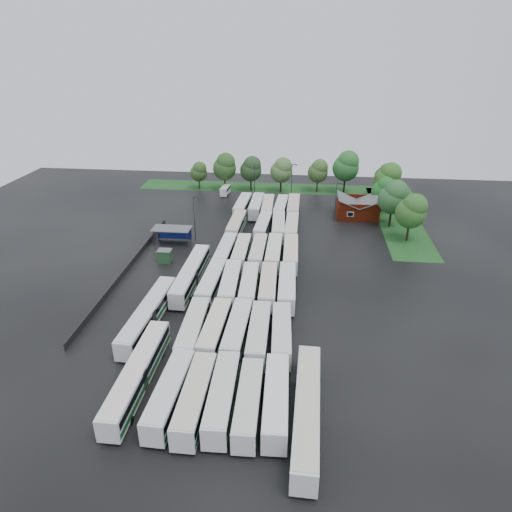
# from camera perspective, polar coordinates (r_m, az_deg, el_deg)

# --- Properties ---
(ground) EXTENTS (160.00, 160.00, 0.00)m
(ground) POSITION_cam_1_polar(r_m,az_deg,el_deg) (78.22, -2.40, -5.35)
(ground) COLOR black
(ground) RESTS_ON ground
(brick_building) EXTENTS (10.07, 8.60, 5.39)m
(brick_building) POSITION_cam_1_polar(r_m,az_deg,el_deg) (116.45, 12.53, 5.71)
(brick_building) COLOR maroon
(brick_building) RESTS_ON ground
(wash_shed) EXTENTS (8.20, 4.20, 3.58)m
(wash_shed) POSITION_cam_1_polar(r_m,az_deg,el_deg) (99.75, -10.43, 3.22)
(wash_shed) COLOR #2D2D30
(wash_shed) RESTS_ON ground
(utility_hut) EXTENTS (2.70, 2.20, 2.62)m
(utility_hut) POSITION_cam_1_polar(r_m,az_deg,el_deg) (91.90, -11.32, 0.01)
(utility_hut) COLOR #214625
(utility_hut) RESTS_ON ground
(grass_strip_north) EXTENTS (80.00, 10.00, 0.01)m
(grass_strip_north) POSITION_cam_1_polar(r_m,az_deg,el_deg) (137.42, 2.36, 8.51)
(grass_strip_north) COLOR #174617
(grass_strip_north) RESTS_ON ground
(grass_strip_east) EXTENTS (10.00, 50.00, 0.01)m
(grass_strip_east) POSITION_cam_1_polar(r_m,az_deg,el_deg) (118.68, 17.25, 4.57)
(grass_strip_east) COLOR #174617
(grass_strip_east) RESTS_ON ground
(west_fence) EXTENTS (0.10, 50.00, 1.20)m
(west_fence) POSITION_cam_1_polar(r_m,az_deg,el_deg) (90.28, -15.74, -1.47)
(west_fence) COLOR #2D2D30
(west_fence) RESTS_ON ground
(bus_r0c0) EXTENTS (3.19, 13.34, 3.69)m
(bus_r0c0) POSITION_cam_1_polar(r_m,az_deg,el_deg) (57.41, -10.71, -16.55)
(bus_r0c0) COLOR silver
(bus_r0c0) RESTS_ON ground
(bus_r0c1) EXTENTS (2.92, 13.35, 3.71)m
(bus_r0c1) POSITION_cam_1_polar(r_m,az_deg,el_deg) (56.42, -7.60, -17.17)
(bus_r0c1) COLOR silver
(bus_r0c1) RESTS_ON ground
(bus_r0c2) EXTENTS (3.21, 13.42, 3.72)m
(bus_r0c2) POSITION_cam_1_polar(r_m,az_deg,el_deg) (56.25, -4.23, -17.12)
(bus_r0c2) COLOR silver
(bus_r0c2) RESTS_ON ground
(bus_r0c3) EXTENTS (2.98, 12.70, 3.52)m
(bus_r0c3) POSITION_cam_1_polar(r_m,az_deg,el_deg) (55.58, -0.92, -17.83)
(bus_r0c3) COLOR silver
(bus_r0c3) RESTS_ON ground
(bus_r0c4) EXTENTS (3.28, 13.42, 3.71)m
(bus_r0c4) POSITION_cam_1_polar(r_m,az_deg,el_deg) (55.75, 2.52, -17.55)
(bus_r0c4) COLOR silver
(bus_r0c4) RESTS_ON ground
(bus_r1c0) EXTENTS (3.22, 13.31, 3.68)m
(bus_r1c0) POSITION_cam_1_polar(r_m,az_deg,el_deg) (67.52, -7.83, -9.08)
(bus_r1c0) COLOR silver
(bus_r1c0) RESTS_ON ground
(bus_r1c1) EXTENTS (3.07, 13.00, 3.60)m
(bus_r1c1) POSITION_cam_1_polar(r_m,az_deg,el_deg) (67.26, -5.12, -9.12)
(bus_r1c1) COLOR silver
(bus_r1c1) RESTS_ON ground
(bus_r1c2) EXTENTS (3.05, 13.22, 3.67)m
(bus_r1c2) POSITION_cam_1_polar(r_m,az_deg,el_deg) (66.79, -2.33, -9.27)
(bus_r1c2) COLOR silver
(bus_r1c2) RESTS_ON ground
(bus_r1c3) EXTENTS (3.04, 13.17, 3.65)m
(bus_r1c3) POSITION_cam_1_polar(r_m,az_deg,el_deg) (66.06, 0.35, -9.69)
(bus_r1c3) COLOR silver
(bus_r1c3) RESTS_ON ground
(bus_r1c4) EXTENTS (3.35, 12.92, 3.56)m
(bus_r1c4) POSITION_cam_1_polar(r_m,az_deg,el_deg) (66.17, 3.20, -9.73)
(bus_r1c4) COLOR silver
(bus_r1c4) RESTS_ON ground
(bus_r2c0) EXTENTS (3.15, 13.26, 3.67)m
(bus_r2c0) POSITION_cam_1_polar(r_m,az_deg,el_deg) (79.09, -5.58, -3.41)
(bus_r2c0) COLOR silver
(bus_r2c0) RESTS_ON ground
(bus_r2c1) EXTENTS (3.39, 13.32, 3.68)m
(bus_r2c1) POSITION_cam_1_polar(r_m,az_deg,el_deg) (78.48, -3.22, -3.56)
(bus_r2c1) COLOR silver
(bus_r2c1) RESTS_ON ground
(bus_r2c2) EXTENTS (3.22, 12.85, 3.55)m
(bus_r2c2) POSITION_cam_1_polar(r_m,az_deg,el_deg) (78.01, -0.87, -3.77)
(bus_r2c2) COLOR silver
(bus_r2c2) RESTS_ON ground
(bus_r2c3) EXTENTS (3.19, 13.03, 3.60)m
(bus_r2c3) POSITION_cam_1_polar(r_m,az_deg,el_deg) (77.82, 1.53, -3.83)
(bus_r2c3) COLOR silver
(bus_r2c3) RESTS_ON ground
(bus_r2c4) EXTENTS (3.18, 13.39, 3.71)m
(bus_r2c4) POSITION_cam_1_polar(r_m,az_deg,el_deg) (77.64, 3.89, -3.91)
(bus_r2c4) COLOR silver
(bus_r2c4) RESTS_ON ground
(bus_r3c0) EXTENTS (2.94, 12.78, 3.55)m
(bus_r3c0) POSITION_cam_1_polar(r_m,az_deg,el_deg) (90.59, -3.83, 0.54)
(bus_r3c0) COLOR silver
(bus_r3c0) RESTS_ON ground
(bus_r3c1) EXTENTS (2.83, 12.64, 3.51)m
(bus_r3c1) POSITION_cam_1_polar(r_m,az_deg,el_deg) (90.25, -1.84, 0.47)
(bus_r3c1) COLOR silver
(bus_r3c1) RESTS_ON ground
(bus_r3c2) EXTENTS (2.70, 12.59, 3.50)m
(bus_r3c2) POSITION_cam_1_polar(r_m,az_deg,el_deg) (90.18, 0.28, 0.46)
(bus_r3c2) COLOR silver
(bus_r3c2) RESTS_ON ground
(bus_r3c3) EXTENTS (2.89, 13.13, 3.65)m
(bus_r3c3) POSITION_cam_1_polar(r_m,az_deg,el_deg) (89.82, 2.24, 0.39)
(bus_r3c3) COLOR silver
(bus_r3c3) RESTS_ON ground
(bus_r3c4) EXTENTS (3.06, 13.12, 3.64)m
(bus_r3c4) POSITION_cam_1_polar(r_m,az_deg,el_deg) (89.71, 4.36, 0.29)
(bus_r3c4) COLOR silver
(bus_r3c4) RESTS_ON ground
(bus_r4c0) EXTENTS (3.05, 13.09, 3.63)m
(bus_r4c0) POSITION_cam_1_polar(r_m,az_deg,el_deg) (103.33, -2.46, 3.83)
(bus_r4c0) COLOR silver
(bus_r4c0) RESTS_ON ground
(bus_r4c2) EXTENTS (3.28, 12.91, 3.56)m
(bus_r4c2) POSITION_cam_1_polar(r_m,az_deg,el_deg) (102.81, 0.89, 3.72)
(bus_r4c2) COLOR silver
(bus_r4c2) RESTS_ON ground
(bus_r4c3) EXTENTS (3.33, 13.18, 3.64)m
(bus_r4c3) POSITION_cam_1_polar(r_m,az_deg,el_deg) (102.49, 2.83, 3.64)
(bus_r4c3) COLOR silver
(bus_r4c3) RESTS_ON ground
(bus_r4c4) EXTENTS (2.85, 12.94, 3.60)m
(bus_r4c4) POSITION_cam_1_polar(r_m,az_deg,el_deg) (102.17, 4.48, 3.51)
(bus_r4c4) COLOR silver
(bus_r4c4) RESTS_ON ground
(bus_r5c0) EXTENTS (3.27, 13.15, 3.63)m
(bus_r5c0) POSITION_cam_1_polar(r_m,az_deg,el_deg) (115.76, -1.68, 6.27)
(bus_r5c0) COLOR silver
(bus_r5c0) RESTS_ON ground
(bus_r5c1) EXTENTS (2.86, 13.12, 3.65)m
(bus_r5c1) POSITION_cam_1_polar(r_m,az_deg,el_deg) (115.55, 0.05, 6.25)
(bus_r5c1) COLOR silver
(bus_r5c1) RESTS_ON ground
(bus_r5c2) EXTENTS (2.99, 12.74, 3.53)m
(bus_r5c2) POSITION_cam_1_polar(r_m,az_deg,el_deg) (114.90, 1.48, 6.09)
(bus_r5c2) COLOR silver
(bus_r5c2) RESTS_ON ground
(bus_r5c3) EXTENTS (3.28, 12.84, 3.54)m
(bus_r5c3) POSITION_cam_1_polar(r_m,az_deg,el_deg) (114.73, 3.14, 6.03)
(bus_r5c3) COLOR silver
(bus_r5c3) RESTS_ON ground
(bus_r5c4) EXTENTS (2.94, 13.36, 3.71)m
(bus_r5c4) POSITION_cam_1_polar(r_m,az_deg,el_deg) (114.82, 4.70, 6.05)
(bus_r5c4) COLOR silver
(bus_r5c4) RESTS_ON ground
(artic_bus_west_a) EXTENTS (2.84, 19.41, 3.60)m
(artic_bus_west_a) POSITION_cam_1_polar(r_m,az_deg,el_deg) (61.07, -14.57, -14.06)
(artic_bus_west_a) COLOR silver
(artic_bus_west_a) RESTS_ON ground
(artic_bus_west_b) EXTENTS (3.04, 19.53, 3.62)m
(artic_bus_west_b) POSITION_cam_1_polar(r_m,az_deg,el_deg) (82.52, -8.15, -2.27)
(artic_bus_west_b) COLOR silver
(artic_bus_west_b) RESTS_ON ground
(artic_bus_west_c) EXTENTS (3.56, 19.43, 3.59)m
(artic_bus_west_c) POSITION_cam_1_polar(r_m,az_deg,el_deg) (72.16, -13.32, -7.14)
(artic_bus_west_c) COLOR silver
(artic_bus_west_c) RESTS_ON ground
(artic_bus_east) EXTENTS (3.27, 19.93, 3.69)m
(artic_bus_east) POSITION_cam_1_polar(r_m,az_deg,el_deg) (54.86, 6.38, -18.58)
(artic_bus_east) COLOR silver
(artic_bus_east) RESTS_ON ground
(minibus) EXTENTS (2.34, 5.46, 2.33)m
(minibus) POSITION_cam_1_polar(r_m,az_deg,el_deg) (131.04, -3.87, 8.21)
(minibus) COLOR silver
(minibus) RESTS_ON ground
(tree_north_0) EXTENTS (4.96, 4.96, 8.21)m
(tree_north_0) POSITION_cam_1_polar(r_m,az_deg,el_deg) (135.81, -7.14, 10.44)
(tree_north_0) COLOR black
(tree_north_0) RESTS_ON ground
(tree_north_1) EXTENTS (6.69, 6.69, 11.09)m
(tree_north_1) POSITION_cam_1_polar(r_m,az_deg,el_deg) (133.30, -3.91, 11.12)
(tree_north_1) COLOR black
(tree_north_1) RESTS_ON ground
(tree_north_2) EXTENTS (6.21, 6.21, 10.29)m
(tree_north_2) POSITION_cam_1_polar(r_m,az_deg,el_deg) (132.64, -0.59, 10.87)
(tree_north_2) COLOR black
(tree_north_2) RESTS_ON ground
(tree_north_3) EXTENTS (6.19, 6.19, 10.26)m
(tree_north_3) POSITION_cam_1_polar(r_m,az_deg,el_deg) (131.61, 3.23, 10.70)
(tree_north_3) COLOR black
(tree_north_3) RESTS_ON ground
(tree_north_4) EXTENTS (5.76, 5.76, 9.53)m
(tree_north_4) POSITION_cam_1_polar(r_m,az_deg,el_deg) (133.42, 7.81, 10.51)
(tree_north_4) COLOR #392716
(tree_north_4) RESTS_ON ground
(tree_north_5) EXTENTS (7.40, 7.40, 12.25)m
(tree_north_5) POSITION_cam_1_polar(r_m,az_deg,el_deg) (133.04, 11.25, 11.00)
(tree_north_5) COLOR black
(tree_north_5) RESTS_ON ground
(tree_north_6) EXTENTS (5.66, 5.66, 9.37)m
(tree_north_6) POSITION_cam_1_polar(r_m,az_deg,el_deg) (134.03, 16.35, 9.75)
(tree_north_6) COLOR #312119
(tree_north_6) RESTS_ON ground
(tree_east_0) EXTENTS (6.56, 6.56, 10.86)m
(tree_east_0) POSITION_cam_1_polar(r_m,az_deg,el_deg) (103.16, 18.92, 5.37)
(tree_east_0) COLOR black
(tree_east_0) RESTS_ON ground
(tree_east_1) EXTENTS (6.84, 6.84, 11.33)m
(tree_east_1) POSITION_cam_1_polar(r_m,az_deg,el_deg) (110.21, 16.86, 7.07)
(tree_east_1) COLOR black
(tree_east_1) RESTS_ON ground
(tree_east_2) EXTENTS (5.70, 5.69, 9.42)m
(tree_east_2) POSITION_cam_1_polar(r_m,az_deg,el_deg) (119.45, 15.69, 7.98)
(tree_east_2) COLOR black
(tree_east_2) RESTS_ON ground
(tree_east_3) EXTENTS (6.91, 6.91, 11.44)m
(tree_east_3) POSITION_cam_1_polar(r_m,az_deg,el_deg) (125.73, 16.24, 9.39)
(tree_east_3) COLOR black
(tree_east_3) RESTS_ON ground
(tree_east_4) EXTENTS (5.75, 5.74, 9.51)m
(tree_east_4) POSITION_cam_1_polar(r_m,az_deg,el_deg) (132.81, 15.91, 9.70)
(tree_east_4) COLOR black
(tree_east_4) RESTS_ON ground
(lamp_post_ne) EXTENTS (1.47, 0.29, 9.57)m
(lamp_post_ne) POSITION_cam_1_polar(r_m,az_deg,el_deg) (111.21, 10.01, 7.01)
(lamp_post_ne) COLOR #2D2D30
(lamp_post_ne) RESTS_ON ground
(lamp_post_nw) EXTENTS (1.54, 0.30, 9.97)m
(lamp_post_nw) POSITION_cam_1_polar(r_m,az_deg,el_deg) (99.40, -7.66, 5.07)
(lamp_post_nw) COLOR #2D2D30
(lamp_post_nw) RESTS_ON ground
(lamp_post_back_w) EXTENTS (1.49, 0.29, 9.65)m
(lamp_post_back_w) POSITION_cam_1_polar(r_m,az_deg,el_deg) (126.22, -0.14, 9.63)
(lamp_post_back_w) COLOR #2D2D30
(lamp_post_back_w) RESTS_ON ground
(lamp_post_back_e) EXTENTS (1.50, 0.29, 9.73)m
(lamp_post_back_e) POSITION_cam_1_polar(r_m,az_deg,el_deg) (126.33, 4.55, 9.59)
(lamp_post_back_e) COLOR #2D2D30
(lamp_post_back_e) RESTS_ON ground
(puddle_0) EXTENTS (5.83, 5.83, 0.01)m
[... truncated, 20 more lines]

